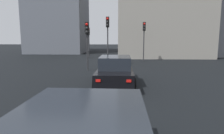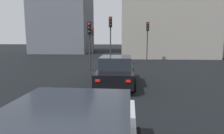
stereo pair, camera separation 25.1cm
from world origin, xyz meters
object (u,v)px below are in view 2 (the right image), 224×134
at_px(traffic_light_near_right, 148,33).
at_px(traffic_light_near_left, 92,36).
at_px(car_black_lead, 116,71).
at_px(traffic_light_far_right, 110,31).
at_px(traffic_light_far_left, 89,36).

bearing_deg(traffic_light_near_right, traffic_light_near_left, -123.32).
bearing_deg(car_black_lead, traffic_light_far_right, 7.16).
bearing_deg(traffic_light_far_left, car_black_lead, 21.66).
bearing_deg(car_black_lead, traffic_light_near_left, 14.75).
bearing_deg(traffic_light_near_left, traffic_light_near_right, 58.96).
relative_size(traffic_light_near_left, traffic_light_far_right, 0.88).
xyz_separation_m(traffic_light_near_left, traffic_light_far_left, (-9.87, -1.35, -0.08)).
relative_size(car_black_lead, traffic_light_far_left, 1.31).
distance_m(traffic_light_near_left, traffic_light_far_left, 9.97).
distance_m(car_black_lead, traffic_light_near_left, 14.92).
height_order(traffic_light_near_left, traffic_light_near_right, traffic_light_near_right).
xyz_separation_m(traffic_light_near_right, traffic_light_far_left, (-6.20, 5.05, -0.33)).
relative_size(traffic_light_near_left, traffic_light_far_left, 1.03).
bearing_deg(traffic_light_far_left, traffic_light_far_right, 146.85).
bearing_deg(traffic_light_near_left, traffic_light_far_right, 19.41).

